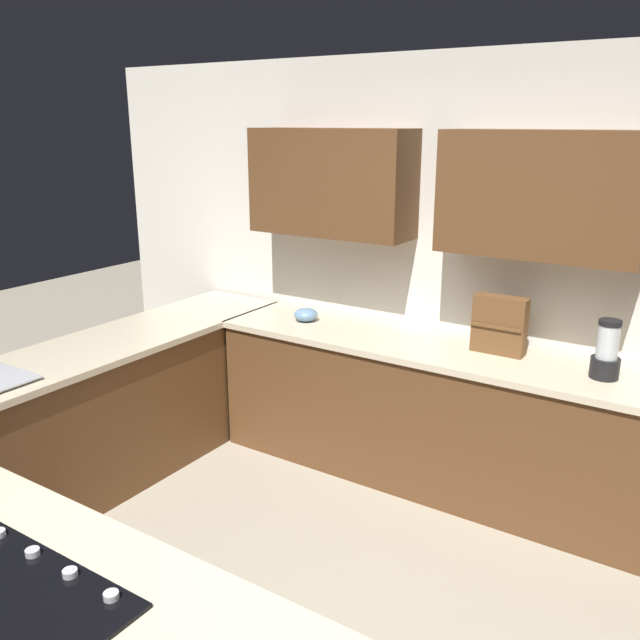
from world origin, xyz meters
name	(u,v)px	position (x,y,z in m)	size (l,w,h in m)	color
wall_back	(467,252)	(0.07, -2.05, 1.43)	(6.00, 0.44, 2.60)	white
lower_cabinets_back	(432,418)	(0.10, -1.72, 0.43)	(2.80, 0.60, 0.86)	brown
countertop_back	(436,349)	(0.10, -1.72, 0.88)	(2.84, 0.64, 0.04)	beige
lower_cabinets_side	(95,420)	(1.82, -0.55, 0.43)	(0.60, 2.90, 0.86)	brown
countertop_side	(88,351)	(1.82, -0.55, 0.88)	(0.64, 2.94, 0.04)	beige
blender	(606,353)	(-0.85, -1.72, 1.04)	(0.15, 0.15, 0.32)	black
mixing_bowl	(306,315)	(1.05, -1.72, 0.94)	(0.16, 0.16, 0.09)	#668CB2
spice_rack	(499,325)	(-0.25, -1.80, 1.07)	(0.31, 0.11, 0.34)	brown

